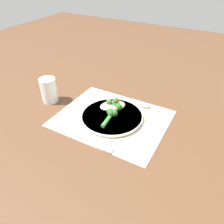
# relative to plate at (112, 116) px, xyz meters

# --- Properties ---
(ground_plane) EXTENTS (3.00, 3.00, 0.00)m
(ground_plane) POSITION_rel_plate_xyz_m (0.00, 0.00, -0.01)
(ground_plane) COLOR brown
(placemat) EXTENTS (0.43, 0.35, 0.00)m
(placemat) POSITION_rel_plate_xyz_m (0.00, 0.00, -0.01)
(placemat) COLOR beige
(placemat) RESTS_ON ground_plane
(plate) EXTENTS (0.25, 0.25, 0.01)m
(plate) POSITION_rel_plate_xyz_m (0.00, 0.00, 0.00)
(plate) COLOR silver
(plate) RESTS_ON placemat
(chicken_fillet) EXTENTS (0.12, 0.12, 0.03)m
(chicken_fillet) POSITION_rel_plate_xyz_m (0.02, -0.04, 0.02)
(chicken_fillet) COLOR #DBBC89
(chicken_fillet) RESTS_ON plate
(pesto_dollop_primary) EXTENTS (0.03, 0.03, 0.03)m
(pesto_dollop_primary) POSITION_rel_plate_xyz_m (0.01, -0.06, 0.04)
(pesto_dollop_primary) COLOR #3D702D
(pesto_dollop_primary) RESTS_ON chicken_fillet
(pesto_dollop_secondary) EXTENTS (0.02, 0.02, 0.02)m
(pesto_dollop_secondary) POSITION_rel_plate_xyz_m (0.03, -0.04, 0.04)
(pesto_dollop_secondary) COLOR #3D702D
(pesto_dollop_secondary) RESTS_ON chicken_fillet
(broccoli_stalk_rear) EXTENTS (0.05, 0.14, 0.03)m
(broccoli_stalk_rear) POSITION_rel_plate_xyz_m (0.00, -0.03, 0.02)
(broccoli_stalk_rear) COLOR #3D8E38
(broccoli_stalk_rear) RESTS_ON plate
(broccoli_stalk_left) EXTENTS (0.05, 0.10, 0.03)m
(broccoli_stalk_left) POSITION_rel_plate_xyz_m (-0.00, 0.01, 0.02)
(broccoli_stalk_left) COLOR #3D8E38
(broccoli_stalk_left) RESTS_ON plate
(knife) EXTENTS (0.20, 0.03, 0.01)m
(knife) POSITION_rel_plate_xyz_m (0.01, 0.16, -0.01)
(knife) COLOR silver
(knife) RESTS_ON placemat
(spoon) EXTENTS (0.18, 0.04, 0.01)m
(spoon) POSITION_rel_plate_xyz_m (-0.06, -0.14, -0.00)
(spoon) COLOR silver
(spoon) RESTS_ON placemat
(water_glass) EXTENTS (0.07, 0.07, 0.11)m
(water_glass) POSITION_rel_plate_xyz_m (0.31, 0.02, 0.04)
(water_glass) COLOR white
(water_glass) RESTS_ON ground_plane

